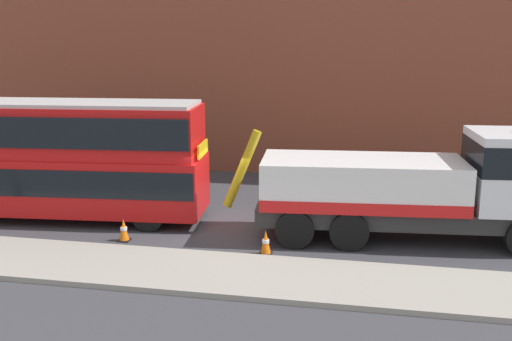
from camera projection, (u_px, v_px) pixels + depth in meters
ground_plane at (232, 226)px, 19.86m from camera, size 120.00×120.00×0.00m
near_kerb at (195, 272)px, 15.82m from camera, size 60.00×2.80×0.15m
recovery_tow_truck at (421, 185)px, 18.11m from camera, size 10.23×3.40×3.67m
double_decker_bus at (44, 155)px, 20.30m from camera, size 11.18×3.49×4.06m
traffic_cone_near_bus at (124, 230)px, 18.35m from camera, size 0.36×0.36×0.72m
traffic_cone_midway at (266, 243)px, 17.22m from camera, size 0.36×0.36×0.72m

